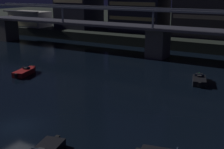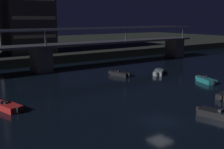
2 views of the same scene
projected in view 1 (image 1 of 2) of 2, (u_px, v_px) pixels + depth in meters
name	position (u px, v px, depth m)	size (l,w,h in m)	color
ground_plane	(17.00, 127.00, 29.95)	(400.00, 400.00, 0.00)	black
far_riverbank	(213.00, 27.00, 100.03)	(240.00, 80.00, 2.20)	black
river_bridge	(158.00, 35.00, 59.11)	(89.86, 6.40, 9.38)	#605B51
waterfront_pavilion	(30.00, 19.00, 91.00)	(12.40, 7.40, 4.70)	#B2AD9E
speedboat_near_left	(24.00, 72.00, 48.02)	(2.74, 5.19, 1.16)	maroon
speedboat_near_right	(199.00, 80.00, 43.76)	(2.80, 5.18, 1.16)	black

